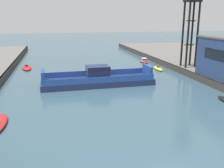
{
  "coord_description": "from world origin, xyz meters",
  "views": [
    {
      "loc": [
        -8.92,
        -15.74,
        12.44
      ],
      "look_at": [
        0.0,
        22.21,
        2.0
      ],
      "focal_mm": 39.94,
      "sensor_mm": 36.0,
      "label": 1
    }
  ],
  "objects_px": {
    "chain_ferry": "(98,79)",
    "moored_boat_far_left": "(27,67)",
    "moored_boat_near_left": "(144,61)",
    "crane_tower": "(192,5)",
    "moored_boat_mid_left": "(158,68)"
  },
  "relations": [
    {
      "from": "moored_boat_mid_left",
      "to": "moored_boat_far_left",
      "type": "bearing_deg",
      "value": 164.24
    },
    {
      "from": "moored_boat_near_left",
      "to": "moored_boat_far_left",
      "type": "relative_size",
      "value": 0.66
    },
    {
      "from": "moored_boat_near_left",
      "to": "moored_boat_far_left",
      "type": "xyz_separation_m",
      "value": [
        -31.83,
        -1.3,
        -0.24
      ]
    },
    {
      "from": "moored_boat_far_left",
      "to": "crane_tower",
      "type": "xyz_separation_m",
      "value": [
        37.06,
        -13.57,
        14.84
      ]
    },
    {
      "from": "moored_boat_mid_left",
      "to": "crane_tower",
      "type": "distance_m",
      "value": 16.39
    },
    {
      "from": "moored_boat_mid_left",
      "to": "crane_tower",
      "type": "height_order",
      "value": "crane_tower"
    },
    {
      "from": "chain_ferry",
      "to": "moored_boat_far_left",
      "type": "relative_size",
      "value": 2.7
    },
    {
      "from": "chain_ferry",
      "to": "moored_boat_far_left",
      "type": "height_order",
      "value": "chain_ferry"
    },
    {
      "from": "moored_boat_far_left",
      "to": "moored_boat_mid_left",
      "type": "bearing_deg",
      "value": -15.76
    },
    {
      "from": "moored_boat_near_left",
      "to": "moored_boat_mid_left",
      "type": "xyz_separation_m",
      "value": [
        -0.07,
        -10.26,
        -0.21
      ]
    },
    {
      "from": "moored_boat_near_left",
      "to": "moored_boat_mid_left",
      "type": "relative_size",
      "value": 0.93
    },
    {
      "from": "crane_tower",
      "to": "moored_boat_far_left",
      "type": "bearing_deg",
      "value": 159.89
    },
    {
      "from": "moored_boat_near_left",
      "to": "moored_boat_mid_left",
      "type": "bearing_deg",
      "value": -90.38
    },
    {
      "from": "chain_ferry",
      "to": "crane_tower",
      "type": "height_order",
      "value": "crane_tower"
    },
    {
      "from": "moored_boat_near_left",
      "to": "moored_boat_far_left",
      "type": "bearing_deg",
      "value": -177.67
    }
  ]
}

